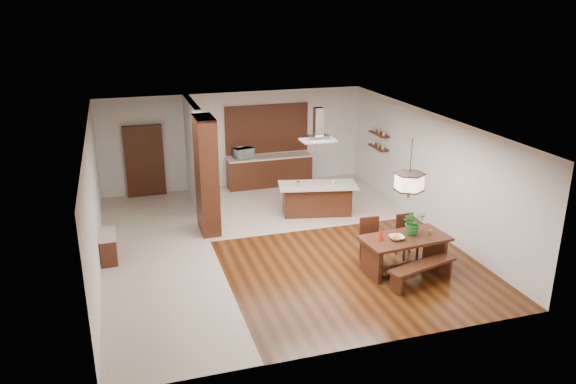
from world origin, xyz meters
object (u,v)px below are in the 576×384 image
object	(u,v)px
pendant_lantern	(410,170)
fruit_bowl	(397,238)
dining_chair_right	(408,236)
dining_chair_left	(372,242)
kitchen_island	(317,199)
hallway_console	(108,247)
dining_table	(404,246)
island_cup	(333,182)
foliage_plant	(413,222)
microwave	(243,153)
dining_bench	(422,274)
range_hood	(318,124)

from	to	relation	value
pendant_lantern	fruit_bowl	distance (m)	1.46
dining_chair_right	fruit_bowl	distance (m)	0.97
dining_chair_left	pendant_lantern	distance (m)	1.89
fruit_bowl	kitchen_island	distance (m)	3.75
hallway_console	dining_table	world-z (taller)	dining_table
fruit_bowl	island_cup	size ratio (longest dim) A/B	2.63
dining_table	foliage_plant	size ratio (longest dim) A/B	3.58
foliage_plant	dining_table	bearing A→B (deg)	-155.08
hallway_console	foliage_plant	world-z (taller)	foliage_plant
pendant_lantern	hallway_console	bearing A→B (deg)	158.51
dining_chair_left	kitchen_island	size ratio (longest dim) A/B	0.46
dining_table	fruit_bowl	size ratio (longest dim) A/B	6.23
kitchen_island	island_cup	world-z (taller)	island_cup
foliage_plant	microwave	bearing A→B (deg)	109.69
hallway_console	dining_table	distance (m)	6.48
dining_chair_left	dining_bench	bearing A→B (deg)	-60.74
hallway_console	pendant_lantern	bearing A→B (deg)	-21.49
range_hood	microwave	bearing A→B (deg)	116.64
dining_chair_right	kitchen_island	xyz separation A→B (m)	(-1.05, 3.05, -0.04)
hallway_console	island_cup	size ratio (longest dim) A/B	7.53
foliage_plant	microwave	world-z (taller)	foliage_plant
pendant_lantern	fruit_bowl	size ratio (longest dim) A/B	4.26
range_hood	island_cup	distance (m)	1.63
dining_chair_right	range_hood	bearing A→B (deg)	107.20
fruit_bowl	kitchen_island	bearing A→B (deg)	96.32
dining_table	foliage_plant	xyz separation A→B (m)	(0.23, 0.11, 0.47)
foliage_plant	hallway_console	bearing A→B (deg)	160.12
pendant_lantern	kitchen_island	bearing A→B (deg)	99.96
kitchen_island	island_cup	bearing A→B (deg)	-2.39
kitchen_island	island_cup	size ratio (longest dim) A/B	18.85
foliage_plant	kitchen_island	world-z (taller)	foliage_plant
dining_bench	microwave	bearing A→B (deg)	106.37
dining_chair_right	island_cup	size ratio (longest dim) A/B	8.20
dining_bench	dining_table	bearing A→B (deg)	95.02
foliage_plant	kitchen_island	xyz separation A→B (m)	(-0.87, 3.54, -0.60)
dining_chair_left	island_cup	xyz separation A→B (m)	(0.28, 3.02, 0.39)
fruit_bowl	island_cup	distance (m)	3.60
dining_chair_right	island_cup	bearing A→B (deg)	100.44
foliage_plant	range_hood	xyz separation A→B (m)	(-0.87, 3.55, 1.43)
dining_table	dining_chair_right	distance (m)	0.73
kitchen_island	microwave	xyz separation A→B (m)	(-1.37, 2.74, 0.67)
dining_chair_left	foliage_plant	world-z (taller)	foliage_plant
dining_table	dining_bench	world-z (taller)	dining_table
dining_table	dining_chair_left	bearing A→B (deg)	134.31
dining_bench	kitchen_island	world-z (taller)	kitchen_island
hallway_console	island_cup	distance (m)	5.94
hallway_console	fruit_bowl	bearing A→B (deg)	-22.71
pendant_lantern	fruit_bowl	xyz separation A→B (m)	(-0.23, -0.05, -1.44)
dining_table	fruit_bowl	world-z (taller)	fruit_bowl
pendant_lantern	foliage_plant	bearing A→B (deg)	24.92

